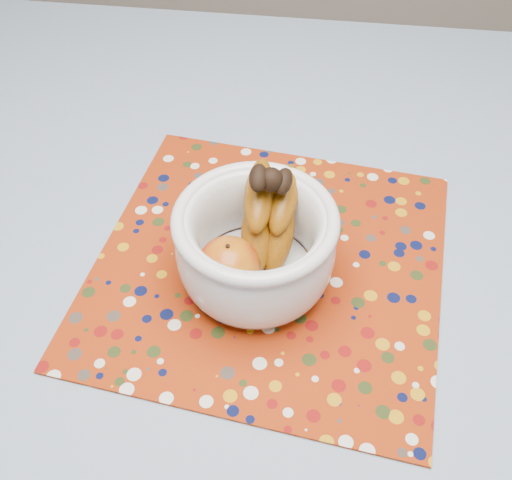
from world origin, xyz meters
TOP-DOWN VIEW (x-y plane):
  - table at (0.00, 0.00)m, footprint 1.20×1.20m
  - tablecloth at (0.00, 0.00)m, footprint 1.32×1.32m
  - placemat at (-0.01, 0.01)m, footprint 0.48×0.48m
  - fruit_bowl at (-0.02, -0.01)m, footprint 0.19×0.20m

SIDE VIEW (x-z plane):
  - table at x=0.00m, z-range 0.30..1.05m
  - tablecloth at x=0.00m, z-range 0.75..0.76m
  - placemat at x=-0.01m, z-range 0.76..0.76m
  - fruit_bowl at x=-0.02m, z-range 0.75..0.91m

